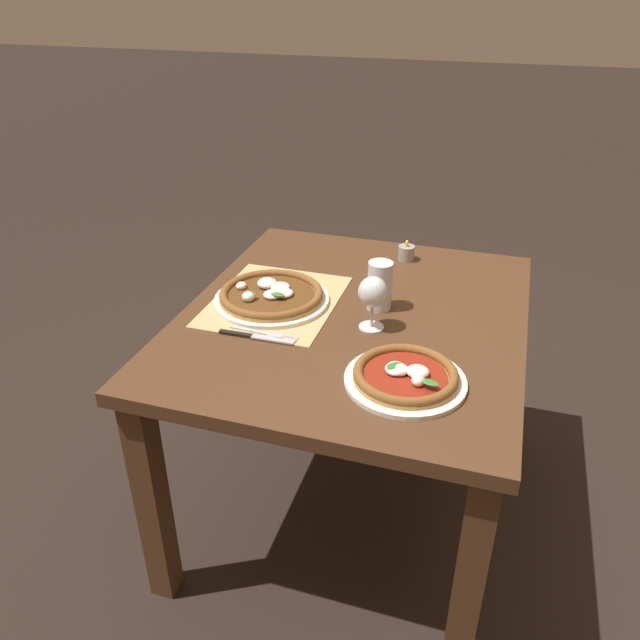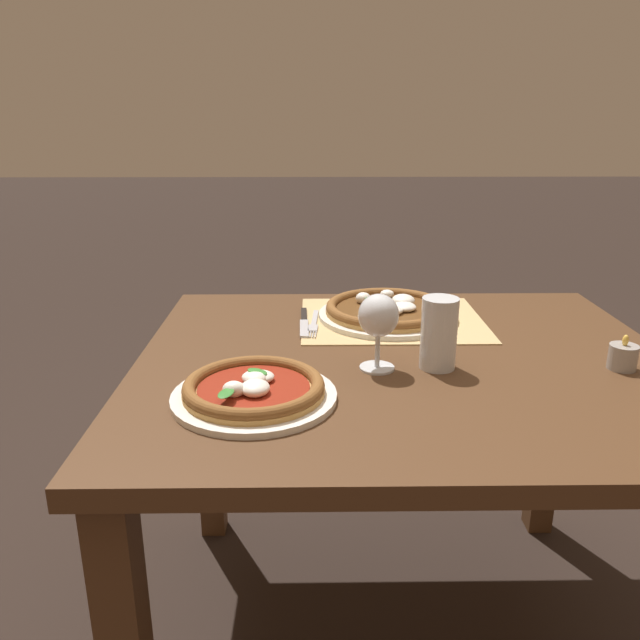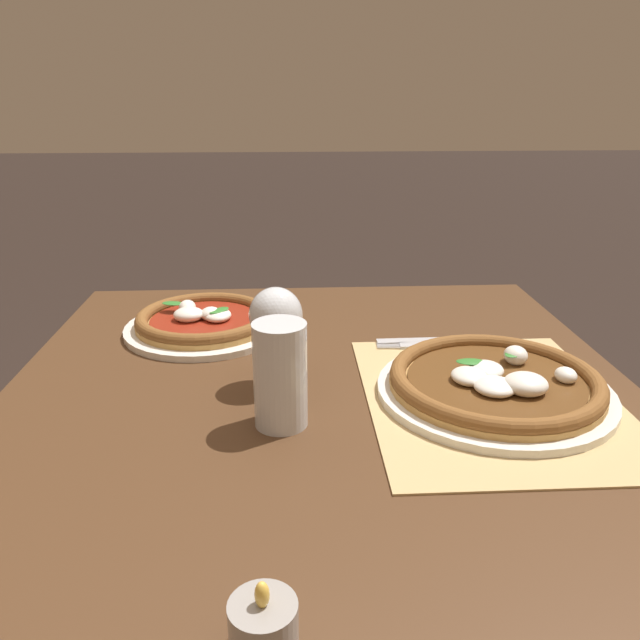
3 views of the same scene
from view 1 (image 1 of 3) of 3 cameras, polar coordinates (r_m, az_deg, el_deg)
ground_plane at (r=2.26m, az=2.60°, el=-16.05°), size 24.00×24.00×0.00m
dining_table at (r=1.86m, az=3.04°, el=-2.30°), size 1.12×0.96×0.74m
paper_placemat at (r=1.87m, az=-4.11°, el=1.76°), size 0.44×0.36×0.00m
pizza_near at (r=1.86m, az=-4.47°, el=2.26°), size 0.34×0.34×0.05m
pizza_far at (r=1.51m, az=7.83°, el=-5.12°), size 0.30×0.30×0.05m
wine_glass at (r=1.69m, az=4.85°, el=2.39°), size 0.08×0.08×0.16m
pint_glass at (r=1.81m, az=5.48°, el=3.07°), size 0.07×0.07×0.15m
fork at (r=1.70m, az=-5.17°, el=-1.20°), size 0.03×0.20×0.00m
knife at (r=1.69m, az=-5.82°, el=-1.54°), size 0.02×0.22×0.01m
votive_candle at (r=2.15m, az=7.89°, el=6.05°), size 0.06×0.06×0.07m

